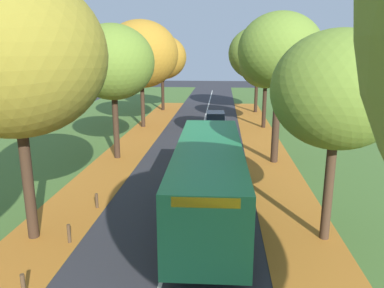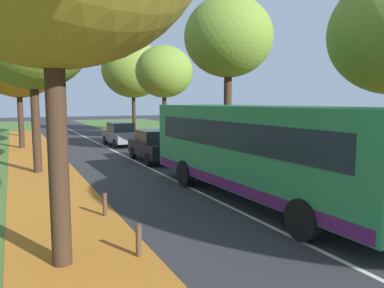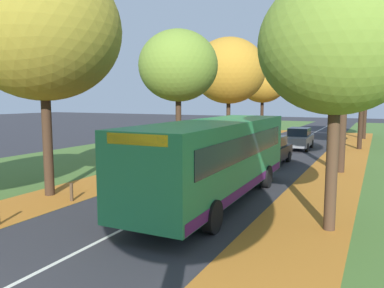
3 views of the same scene
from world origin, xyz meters
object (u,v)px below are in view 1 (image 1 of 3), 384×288
Objects in this scene: tree_left_near at (14,55)px; bus at (209,177)px; tree_right_far at (266,64)px; tree_left_mid at (113,62)px; bollard_third at (23,286)px; car_black_lead at (209,144)px; tree_right_mid at (280,51)px; tree_left_distant at (162,57)px; tree_left_far at (141,54)px; tree_right_near at (338,91)px; bollard_fourth at (69,234)px; car_grey_following at (215,122)px; bollard_fifth at (97,201)px; tree_right_distant at (258,53)px.

bus is (6.18, 2.18, -4.65)m from tree_left_near.
tree_right_far is (10.25, 20.55, -0.94)m from tree_left_near.
tree_left_near is 1.12× the size of tree_left_mid.
tree_right_far is at bearing 69.60° from bollard_third.
car_black_lead reaches higher than bollard_third.
tree_left_distant is at bearing 116.76° from tree_right_mid.
tree_left_distant is 0.78× the size of bus.
tree_left_near is at bearing -90.09° from tree_left_distant.
bus reaches higher than bollard_third.
tree_left_far reaches higher than tree_right_near.
tree_right_mid is 12.63× the size of bollard_fourth.
tree_left_distant reaches higher than bollard_third.
tree_left_near is 2.14× the size of car_black_lead.
bollard_third is (-8.42, -13.41, -6.12)m from tree_right_mid.
car_black_lead is 7.47m from car_grey_following.
tree_left_far reaches higher than tree_left_distant.
bollard_fifth is 16.46m from car_grey_following.
bollard_fifth is at bearing 167.80° from tree_right_near.
tree_left_near is at bearing -160.55° from bus.
tree_left_mid is 9.76m from tree_left_far.
tree_left_far reaches higher than car_grey_following.
tree_right_mid is at bearing 65.48° from bus.
tree_right_distant is at bearing 61.58° from tree_left_mid.
car_black_lead is at bearing 72.48° from bollard_third.
tree_left_far reaches higher than tree_right_mid.
tree_right_distant is 28.26m from bollard_fifth.
tree_right_distant is at bearing 74.59° from bollard_third.
bollard_third is at bearing -87.65° from tree_left_distant.
bollard_third is 0.16× the size of car_black_lead.
tree_left_far is 22.00m from tree_right_near.
bollard_third is at bearing -90.32° from bollard_fifth.
tree_left_near is at bearing -89.40° from tree_left_far.
tree_right_far is at bearing 45.59° from tree_left_mid.
bollard_fifth is 4.97m from bus.
bus is (-4.08, -26.70, -4.50)m from tree_right_distant.
tree_left_mid is 0.99× the size of tree_left_distant.
car_grey_following reaches higher than bollard_third.
tree_right_mid is 9.96m from bus.
bollard_fifth is at bearing -80.73° from tree_left_mid.
tree_left_far is 10.50m from tree_right_far.
tree_left_mid is at bearing 126.51° from bus.
tree_left_distant reaches higher than tree_left_mid.
tree_right_distant is (10.47, 8.86, 0.01)m from tree_left_far.
tree_left_near is 29.51m from tree_left_distant.
tree_left_mid is at bearing -89.58° from tree_left_distant.
tree_left_mid reaches higher than tree_right_far.
tree_right_distant is at bearing 68.38° from car_grey_following.
tree_right_distant is (10.07, 18.60, 0.38)m from tree_left_mid.
bus is (-4.18, 1.43, -3.55)m from tree_right_near.
tree_left_far is at bearing 135.41° from tree_right_mid.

